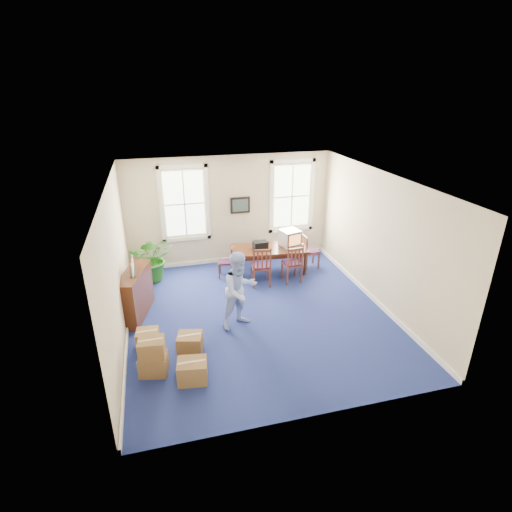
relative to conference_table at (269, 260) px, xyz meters
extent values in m
plane|color=navy|center=(-0.91, -2.22, -0.37)|extent=(6.50, 6.50, 0.00)
plane|color=white|center=(-0.91, -2.22, 2.83)|extent=(6.50, 6.50, 0.00)
plane|color=#C9B894|center=(-0.91, 1.03, 1.23)|extent=(6.50, 0.00, 6.50)
plane|color=#C9B894|center=(-0.91, -5.47, 1.23)|extent=(6.50, 0.00, 6.50)
plane|color=#C9B894|center=(-3.91, -2.22, 1.23)|extent=(0.00, 6.50, 6.50)
plane|color=#C9B894|center=(2.09, -2.22, 1.23)|extent=(0.00, 6.50, 6.50)
cube|color=white|center=(-0.91, 1.00, -0.31)|extent=(6.00, 0.04, 0.12)
cube|color=white|center=(-3.88, -2.22, -0.31)|extent=(0.04, 6.50, 0.12)
cube|color=white|center=(2.06, -2.22, -0.31)|extent=(0.04, 6.50, 0.12)
cube|color=white|center=(0.92, 0.00, 0.39)|extent=(0.18, 0.21, 0.05)
cube|color=black|center=(-0.24, 0.05, 0.47)|extent=(0.42, 0.29, 0.20)
imported|color=#A5BEFC|center=(-1.41, -2.52, 0.52)|extent=(1.06, 0.95, 1.77)
cube|color=#492211|center=(-3.66, -1.50, 0.20)|extent=(0.79, 1.51, 1.14)
imported|color=#1C5914|center=(-3.23, 0.29, 0.28)|extent=(1.24, 1.10, 1.30)
camera|label=1|loc=(-3.00, -10.04, 4.68)|focal=28.00mm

